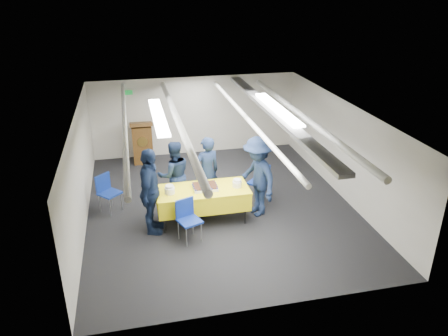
{
  "coord_description": "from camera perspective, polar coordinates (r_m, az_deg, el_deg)",
  "views": [
    {
      "loc": [
        -1.87,
        -8.78,
        4.94
      ],
      "look_at": [
        0.05,
        -0.2,
        1.05
      ],
      "focal_mm": 35.0,
      "sensor_mm": 36.0,
      "label": 1
    }
  ],
  "objects": [
    {
      "name": "sheet_cake",
      "position": [
        9.31,
        -2.49,
        -2.47
      ],
      "size": [
        0.53,
        0.41,
        0.09
      ],
      "color": "white",
      "rests_on": "serving_table"
    },
    {
      "name": "sailor_b",
      "position": [
        9.93,
        -6.53,
        -0.92
      ],
      "size": [
        0.86,
        0.71,
        1.61
      ],
      "primitive_type": "imported",
      "rotation": [
        0.0,
        0.0,
        3.27
      ],
      "color": "black",
      "rests_on": "ground"
    },
    {
      "name": "chair_near",
      "position": [
        8.82,
        -4.82,
        -6.22
      ],
      "size": [
        0.54,
        0.54,
        0.87
      ],
      "color": "gray",
      "rests_on": "ground"
    },
    {
      "name": "podium",
      "position": [
        12.6,
        -10.62,
        3.35
      ],
      "size": [
        0.62,
        0.53,
        1.25
      ],
      "color": "brown",
      "rests_on": "ground"
    },
    {
      "name": "chair_left",
      "position": [
        10.19,
        -15.08,
        -2.67
      ],
      "size": [
        0.59,
        0.59,
        0.87
      ],
      "color": "gray",
      "rests_on": "ground"
    },
    {
      "name": "sailor_a",
      "position": [
        9.92,
        -2.24,
        -0.54
      ],
      "size": [
        0.71,
        0.57,
        1.69
      ],
      "primitive_type": "imported",
      "rotation": [
        0.0,
        0.0,
        3.44
      ],
      "color": "black",
      "rests_on": "ground"
    },
    {
      "name": "room_shell",
      "position": [
        9.91,
        -0.52,
        5.45
      ],
      "size": [
        6.0,
        7.0,
        2.3
      ],
      "color": "beige",
      "rests_on": "ground"
    },
    {
      "name": "sailor_d",
      "position": [
        9.56,
        4.39,
        -1.12
      ],
      "size": [
        0.97,
        1.32,
        1.82
      ],
      "primitive_type": "imported",
      "rotation": [
        0.0,
        0.0,
        -1.3
      ],
      "color": "black",
      "rests_on": "ground"
    },
    {
      "name": "sailor_c",
      "position": [
        8.97,
        -9.61,
        -3.11
      ],
      "size": [
        0.69,
        1.16,
        1.85
      ],
      "primitive_type": "imported",
      "rotation": [
        0.0,
        0.0,
        1.34
      ],
      "color": "black",
      "rests_on": "ground"
    },
    {
      "name": "chair_right",
      "position": [
        10.4,
        4.76,
        -1.31
      ],
      "size": [
        0.59,
        0.59,
        0.87
      ],
      "color": "gray",
      "rests_on": "ground"
    },
    {
      "name": "serving_table",
      "position": [
        9.41,
        -2.8,
        -3.9
      ],
      "size": [
        1.98,
        0.89,
        0.77
      ],
      "color": "black",
      "rests_on": "ground"
    },
    {
      "name": "plate_stack_left",
      "position": [
        9.16,
        -7.12,
        -2.83
      ],
      "size": [
        0.21,
        0.21,
        0.18
      ],
      "color": "white",
      "rests_on": "serving_table"
    },
    {
      "name": "plate_stack_right",
      "position": [
        9.38,
        1.73,
        -2.0
      ],
      "size": [
        0.2,
        0.2,
        0.17
      ],
      "color": "white",
      "rests_on": "serving_table"
    },
    {
      "name": "ground",
      "position": [
        10.25,
        -0.52,
        -4.96
      ],
      "size": [
        7.0,
        7.0,
        0.0
      ],
      "primitive_type": "plane",
      "color": "black",
      "rests_on": "ground"
    }
  ]
}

